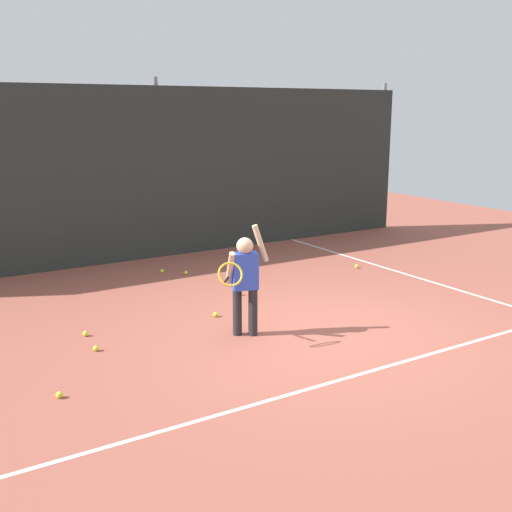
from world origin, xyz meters
TOP-DOWN VIEW (x-y plane):
  - ground_plane at (0.00, 0.00)m, footprint 20.00×20.00m
  - court_line_baseline at (0.00, -1.24)m, footprint 9.00×0.05m
  - court_line_sideline at (2.91, 1.00)m, footprint 0.05×9.00m
  - back_fence_windscreen at (0.00, 4.75)m, footprint 11.15×0.08m
  - fence_post_1 at (0.00, 4.81)m, footprint 0.09×0.09m
  - fence_post_2 at (5.42, 4.81)m, footprint 0.09×0.09m
  - tennis_player at (-0.83, 0.37)m, footprint 0.83×0.57m
  - tennis_ball_0 at (-2.52, 0.82)m, footprint 0.07×0.07m
  - tennis_ball_1 at (2.48, 2.15)m, footprint 0.07×0.07m
  - tennis_ball_2 at (-0.21, 3.31)m, footprint 0.07×0.07m
  - tennis_ball_3 at (-0.05, 1.83)m, footprint 0.07×0.07m
  - tennis_ball_4 at (-2.48, 1.35)m, footprint 0.07×0.07m
  - tennis_ball_5 at (-0.81, 1.16)m, footprint 0.07×0.07m
  - tennis_ball_6 at (-0.50, 3.62)m, footprint 0.07×0.07m
  - tennis_ball_7 at (-3.18, -0.15)m, footprint 0.07×0.07m

SIDE VIEW (x-z plane):
  - ground_plane at x=0.00m, z-range 0.00..0.00m
  - court_line_baseline at x=0.00m, z-range 0.00..0.00m
  - court_line_sideline at x=2.91m, z-range 0.00..0.00m
  - tennis_ball_0 at x=-2.52m, z-range 0.00..0.07m
  - tennis_ball_1 at x=2.48m, z-range 0.00..0.07m
  - tennis_ball_2 at x=-0.21m, z-range 0.00..0.07m
  - tennis_ball_3 at x=-0.05m, z-range 0.00..0.07m
  - tennis_ball_4 at x=-2.48m, z-range 0.00..0.07m
  - tennis_ball_5 at x=-0.81m, z-range 0.00..0.07m
  - tennis_ball_6 at x=-0.50m, z-range 0.00..0.07m
  - tennis_ball_7 at x=-3.18m, z-range 0.00..0.07m
  - tennis_player at x=-0.83m, z-range 0.05..1.40m
  - back_fence_windscreen at x=0.00m, z-range 0.00..3.07m
  - fence_post_1 at x=0.00m, z-range 0.00..3.22m
  - fence_post_2 at x=5.42m, z-range 0.00..3.22m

